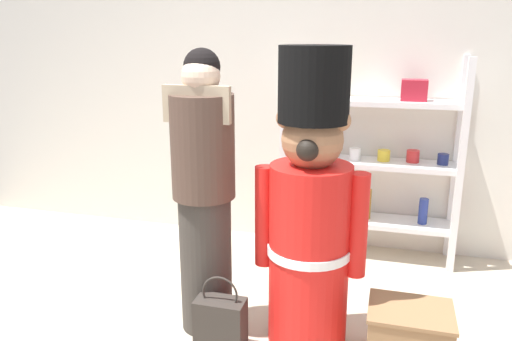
{
  "coord_description": "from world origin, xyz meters",
  "views": [
    {
      "loc": [
        0.71,
        -1.88,
        1.73
      ],
      "look_at": [
        0.0,
        0.68,
        1.0
      ],
      "focal_mm": 35.25,
      "sensor_mm": 36.0,
      "label": 1
    }
  ],
  "objects": [
    {
      "name": "display_crate",
      "position": [
        0.87,
        0.61,
        0.16
      ],
      "size": [
        0.44,
        0.35,
        0.32
      ],
      "color": "olive",
      "rests_on": "ground_plane"
    },
    {
      "name": "person_shopper",
      "position": [
        -0.3,
        0.67,
        0.85
      ],
      "size": [
        0.38,
        0.36,
        1.65
      ],
      "color": "#38332D",
      "rests_on": "ground_plane"
    },
    {
      "name": "teddy_bear_guard",
      "position": [
        0.31,
        0.68,
        0.77
      ],
      "size": [
        0.63,
        0.47,
        1.67
      ],
      "color": "red",
      "rests_on": "ground_plane"
    },
    {
      "name": "back_wall",
      "position": [
        0.0,
        2.2,
        1.3
      ],
      "size": [
        6.4,
        0.12,
        2.6
      ],
      "primitive_type": "cube",
      "color": "silver",
      "rests_on": "ground_plane"
    },
    {
      "name": "merchandise_shelf",
      "position": [
        0.55,
        1.98,
        0.79
      ],
      "size": [
        1.34,
        0.35,
        1.58
      ],
      "color": "white",
      "rests_on": "ground_plane"
    },
    {
      "name": "shopping_bag",
      "position": [
        -0.15,
        0.46,
        0.16
      ],
      "size": [
        0.28,
        0.15,
        0.44
      ],
      "color": "#332D28",
      "rests_on": "ground_plane"
    }
  ]
}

